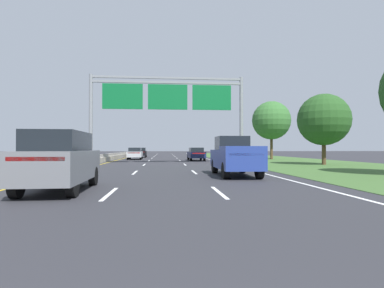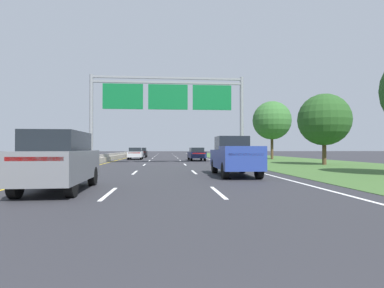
{
  "view_description": "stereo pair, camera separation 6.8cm",
  "coord_description": "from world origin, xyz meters",
  "px_view_note": "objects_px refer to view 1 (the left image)",
  "views": [
    {
      "loc": [
        -0.03,
        -0.14,
        1.53
      ],
      "look_at": [
        1.89,
        21.52,
        1.81
      ],
      "focal_mm": 29.2,
      "sensor_mm": 36.0,
      "label": 1
    },
    {
      "loc": [
        0.03,
        -0.14,
        1.53
      ],
      "look_at": [
        1.89,
        21.52,
        1.81
      ],
      "focal_mm": 29.2,
      "sensor_mm": 36.0,
      "label": 2
    }
  ],
  "objects_px": {
    "car_silver_left_lane_sedan": "(135,153)",
    "roadside_tree_mid": "(324,120)",
    "car_black_left_lane_sedan": "(141,152)",
    "roadside_tree_far": "(271,120)",
    "car_grey_left_lane_suv": "(60,160)",
    "car_navy_right_lane_sedan": "(196,154)",
    "overhead_sign_gantry": "(168,101)",
    "pickup_truck_blue": "(235,156)"
  },
  "relations": [
    {
      "from": "car_silver_left_lane_sedan",
      "to": "car_navy_right_lane_sedan",
      "type": "height_order",
      "value": "same"
    },
    {
      "from": "overhead_sign_gantry",
      "to": "car_silver_left_lane_sedan",
      "type": "height_order",
      "value": "overhead_sign_gantry"
    },
    {
      "from": "pickup_truck_blue",
      "to": "roadside_tree_far",
      "type": "bearing_deg",
      "value": -22.88
    },
    {
      "from": "roadside_tree_mid",
      "to": "roadside_tree_far",
      "type": "relative_size",
      "value": 0.82
    },
    {
      "from": "car_black_left_lane_sedan",
      "to": "car_grey_left_lane_suv",
      "type": "bearing_deg",
      "value": 179.25
    },
    {
      "from": "pickup_truck_blue",
      "to": "car_silver_left_lane_sedan",
      "type": "bearing_deg",
      "value": 18.23
    },
    {
      "from": "pickup_truck_blue",
      "to": "roadside_tree_mid",
      "type": "bearing_deg",
      "value": -45.66
    },
    {
      "from": "roadside_tree_far",
      "to": "car_grey_left_lane_suv",
      "type": "bearing_deg",
      "value": -121.63
    },
    {
      "from": "car_silver_left_lane_sedan",
      "to": "roadside_tree_mid",
      "type": "relative_size",
      "value": 0.69
    },
    {
      "from": "car_silver_left_lane_sedan",
      "to": "car_black_left_lane_sedan",
      "type": "height_order",
      "value": "same"
    },
    {
      "from": "car_navy_right_lane_sedan",
      "to": "car_grey_left_lane_suv",
      "type": "bearing_deg",
      "value": 162.52
    },
    {
      "from": "overhead_sign_gantry",
      "to": "roadside_tree_far",
      "type": "relative_size",
      "value": 1.93
    },
    {
      "from": "pickup_truck_blue",
      "to": "roadside_tree_far",
      "type": "xyz_separation_m",
      "value": [
        10.43,
        23.63,
        4.14
      ]
    },
    {
      "from": "roadside_tree_far",
      "to": "car_silver_left_lane_sedan",
      "type": "bearing_deg",
      "value": 175.94
    },
    {
      "from": "pickup_truck_blue",
      "to": "car_navy_right_lane_sedan",
      "type": "relative_size",
      "value": 1.22
    },
    {
      "from": "car_grey_left_lane_suv",
      "to": "roadside_tree_far",
      "type": "height_order",
      "value": "roadside_tree_far"
    },
    {
      "from": "pickup_truck_blue",
      "to": "car_silver_left_lane_sedan",
      "type": "relative_size",
      "value": 1.23
    },
    {
      "from": "overhead_sign_gantry",
      "to": "roadside_tree_mid",
      "type": "bearing_deg",
      "value": -14.43
    },
    {
      "from": "car_grey_left_lane_suv",
      "to": "car_black_left_lane_sedan",
      "type": "height_order",
      "value": "car_grey_left_lane_suv"
    },
    {
      "from": "car_grey_left_lane_suv",
      "to": "roadside_tree_far",
      "type": "distance_m",
      "value": 34.57
    },
    {
      "from": "pickup_truck_blue",
      "to": "car_black_left_lane_sedan",
      "type": "xyz_separation_m",
      "value": [
        -7.71,
        34.4,
        -0.26
      ]
    },
    {
      "from": "roadside_tree_far",
      "to": "car_black_left_lane_sedan",
      "type": "bearing_deg",
      "value": 149.32
    },
    {
      "from": "overhead_sign_gantry",
      "to": "car_grey_left_lane_suv",
      "type": "distance_m",
      "value": 20.11
    },
    {
      "from": "car_navy_right_lane_sedan",
      "to": "roadside_tree_mid",
      "type": "distance_m",
      "value": 15.5
    },
    {
      "from": "overhead_sign_gantry",
      "to": "car_silver_left_lane_sedan",
      "type": "xyz_separation_m",
      "value": [
        -4.2,
        11.46,
        -5.32
      ]
    },
    {
      "from": "car_silver_left_lane_sedan",
      "to": "car_grey_left_lane_suv",
      "type": "relative_size",
      "value": 0.93
    },
    {
      "from": "car_silver_left_lane_sedan",
      "to": "car_grey_left_lane_suv",
      "type": "bearing_deg",
      "value": 179.4
    },
    {
      "from": "car_grey_left_lane_suv",
      "to": "roadside_tree_mid",
      "type": "height_order",
      "value": "roadside_tree_mid"
    },
    {
      "from": "car_navy_right_lane_sedan",
      "to": "roadside_tree_far",
      "type": "height_order",
      "value": "roadside_tree_far"
    },
    {
      "from": "overhead_sign_gantry",
      "to": "car_grey_left_lane_suv",
      "type": "bearing_deg",
      "value": -101.89
    },
    {
      "from": "car_grey_left_lane_suv",
      "to": "roadside_tree_far",
      "type": "relative_size",
      "value": 0.61
    },
    {
      "from": "overhead_sign_gantry",
      "to": "roadside_tree_far",
      "type": "xyz_separation_m",
      "value": [
        13.99,
        10.17,
        -0.92
      ]
    },
    {
      "from": "overhead_sign_gantry",
      "to": "car_silver_left_lane_sedan",
      "type": "bearing_deg",
      "value": 110.12
    },
    {
      "from": "car_black_left_lane_sedan",
      "to": "roadside_tree_far",
      "type": "xyz_separation_m",
      "value": [
        18.15,
        -10.77,
        4.4
      ]
    },
    {
      "from": "pickup_truck_blue",
      "to": "car_grey_left_lane_suv",
      "type": "xyz_separation_m",
      "value": [
        -7.57,
        -5.59,
        0.02
      ]
    },
    {
      "from": "overhead_sign_gantry",
      "to": "car_black_left_lane_sedan",
      "type": "relative_size",
      "value": 3.4
    },
    {
      "from": "car_navy_right_lane_sedan",
      "to": "roadside_tree_mid",
      "type": "bearing_deg",
      "value": -137.95
    },
    {
      "from": "roadside_tree_mid",
      "to": "overhead_sign_gantry",
      "type": "bearing_deg",
      "value": 165.57
    },
    {
      "from": "roadside_tree_mid",
      "to": "roadside_tree_far",
      "type": "distance_m",
      "value": 13.82
    },
    {
      "from": "overhead_sign_gantry",
      "to": "car_black_left_lane_sedan",
      "type": "xyz_separation_m",
      "value": [
        -4.16,
        20.94,
        -5.32
      ]
    },
    {
      "from": "overhead_sign_gantry",
      "to": "car_black_left_lane_sedan",
      "type": "distance_m",
      "value": 22.0
    },
    {
      "from": "car_grey_left_lane_suv",
      "to": "car_navy_right_lane_sedan",
      "type": "height_order",
      "value": "car_grey_left_lane_suv"
    }
  ]
}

